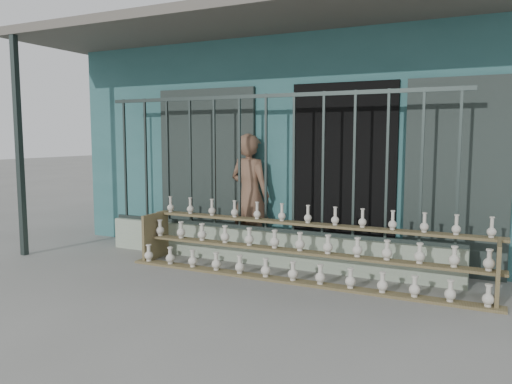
% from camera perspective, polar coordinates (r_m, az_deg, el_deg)
% --- Properties ---
extents(ground, '(60.00, 60.00, 0.00)m').
position_cam_1_polar(ground, '(5.64, -4.52, -11.18)').
color(ground, slate).
extents(workshop_building, '(7.40, 6.60, 3.21)m').
position_cam_1_polar(workshop_building, '(9.28, 8.81, 5.82)').
color(workshop_building, '#2E6061').
rests_on(workshop_building, ground).
extents(parapet_wall, '(5.00, 0.20, 0.45)m').
position_cam_1_polar(parapet_wall, '(6.70, 1.13, -6.34)').
color(parapet_wall, '#9AAA92').
rests_on(parapet_wall, ground).
extents(security_fence, '(5.00, 0.04, 1.80)m').
position_cam_1_polar(security_fence, '(6.54, 1.15, 3.30)').
color(security_fence, '#283330').
rests_on(security_fence, parapet_wall).
extents(shelf_rack, '(4.50, 0.68, 0.85)m').
position_cam_1_polar(shelf_rack, '(6.05, 5.03, -6.42)').
color(shelf_rack, brown).
rests_on(shelf_rack, ground).
extents(elderly_woman, '(0.70, 0.52, 1.74)m').
position_cam_1_polar(elderly_woman, '(7.08, -0.70, -0.36)').
color(elderly_woman, brown).
rests_on(elderly_woman, ground).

